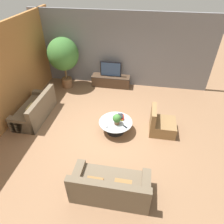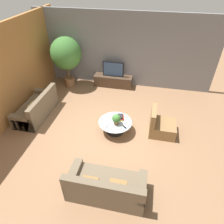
{
  "view_description": "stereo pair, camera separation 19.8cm",
  "coord_description": "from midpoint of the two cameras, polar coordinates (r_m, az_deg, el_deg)",
  "views": [
    {
      "loc": [
        1.02,
        -4.7,
        4.41
      ],
      "look_at": [
        0.16,
        0.33,
        0.55
      ],
      "focal_mm": 32.0,
      "sensor_mm": 36.0,
      "label": 1
    },
    {
      "loc": [
        1.21,
        -4.66,
        4.41
      ],
      "look_at": [
        0.16,
        0.33,
        0.55
      ],
      "focal_mm": 32.0,
      "sensor_mm": 36.0,
      "label": 2
    }
  ],
  "objects": [
    {
      "name": "ground_plane",
      "position": [
        6.53,
        -2.77,
        -5.42
      ],
      "size": [
        24.0,
        24.0,
        0.0
      ],
      "primitive_type": "plane",
      "color": "#8C6647"
    },
    {
      "name": "coffee_table",
      "position": [
        6.33,
        0.13,
        -3.6
      ],
      "size": [
        1.05,
        1.05,
        0.39
      ],
      "color": "black",
      "rests_on": "ground"
    },
    {
      "name": "television",
      "position": [
        8.56,
        -1.02,
        12.14
      ],
      "size": [
        0.89,
        0.13,
        0.64
      ],
      "color": "black",
      "rests_on": "media_console"
    },
    {
      "name": "couch_near_entry",
      "position": [
        4.88,
        -1.74,
        -20.67
      ],
      "size": [
        1.79,
        0.84,
        0.84
      ],
      "rotation": [
        0.0,
        0.0,
        3.14
      ],
      "color": "brown",
      "rests_on": "ground"
    },
    {
      "name": "remote_black",
      "position": [
        6.07,
        2.85,
        -4.21
      ],
      "size": [
        0.15,
        0.13,
        0.02
      ],
      "primitive_type": "cube",
      "rotation": [
        0.0,
        0.0,
        0.88
      ],
      "color": "black",
      "rests_on": "coffee_table"
    },
    {
      "name": "media_console",
      "position": [
        8.8,
        -0.98,
        8.94
      ],
      "size": [
        1.65,
        0.5,
        0.48
      ],
      "color": "#473323",
      "rests_on": "ground"
    },
    {
      "name": "back_wall_stone",
      "position": [
        8.53,
        1.66,
        17.19
      ],
      "size": [
        7.4,
        0.12,
        3.0
      ],
      "primitive_type": "cube",
      "color": "slate",
      "rests_on": "ground"
    },
    {
      "name": "potted_palm_tall",
      "position": [
        8.5,
        -14.45,
        15.4
      ],
      "size": [
        1.23,
        1.23,
        2.12
      ],
      "color": "brown",
      "rests_on": "ground"
    },
    {
      "name": "book_stack",
      "position": [
        6.37,
        1.43,
        -1.42
      ],
      "size": [
        0.28,
        0.32,
        0.1
      ],
      "color": "gold",
      "rests_on": "coffee_table"
    },
    {
      "name": "remote_silver",
      "position": [
        6.09,
        -2.31,
        -4.02
      ],
      "size": [
        0.04,
        0.16,
        0.02
      ],
      "primitive_type": "cube",
      "rotation": [
        0.0,
        0.0,
        0.03
      ],
      "color": "gray",
      "rests_on": "coffee_table"
    },
    {
      "name": "couch_by_wall",
      "position": [
        7.45,
        -21.71,
        0.54
      ],
      "size": [
        0.84,
        1.82,
        0.84
      ],
      "rotation": [
        0.0,
        0.0,
        -1.57
      ],
      "color": "brown",
      "rests_on": "ground"
    },
    {
      "name": "side_wall_left",
      "position": [
        7.17,
        -29.48,
        8.26
      ],
      "size": [
        0.12,
        7.4,
        3.0
      ],
      "primitive_type": "cube",
      "color": "#B2753D",
      "rests_on": "ground"
    },
    {
      "name": "potted_plant_tabletop",
      "position": [
        6.06,
        0.46,
        -1.97
      ],
      "size": [
        0.26,
        0.26,
        0.34
      ],
      "color": "brown",
      "rests_on": "coffee_table"
    },
    {
      "name": "armchair_wicker",
      "position": [
        6.5,
        12.95,
        -3.56
      ],
      "size": [
        0.8,
        0.76,
        0.86
      ],
      "rotation": [
        0.0,
        0.0,
        1.57
      ],
      "color": "olive",
      "rests_on": "ground"
    }
  ]
}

